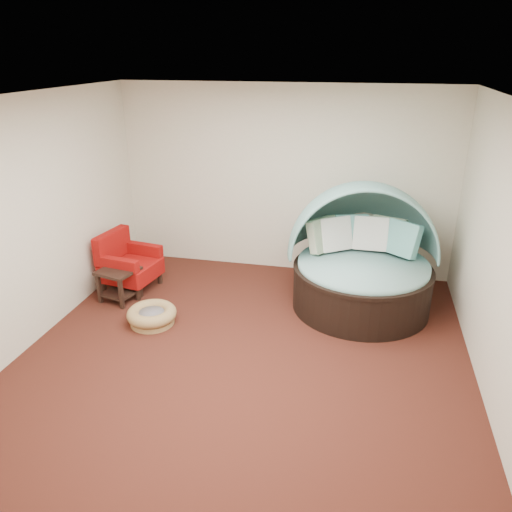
% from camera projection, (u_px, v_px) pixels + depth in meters
% --- Properties ---
extents(floor, '(5.00, 5.00, 0.00)m').
position_uv_depth(floor, '(246.00, 352.00, 5.72)').
color(floor, '#4E2016').
rests_on(floor, ground).
extents(wall_back, '(5.00, 0.00, 5.00)m').
position_uv_depth(wall_back, '(284.00, 181.00, 7.44)').
color(wall_back, beige).
rests_on(wall_back, floor).
extents(wall_front, '(5.00, 0.00, 5.00)m').
position_uv_depth(wall_front, '(143.00, 383.00, 2.93)').
color(wall_front, beige).
rests_on(wall_front, floor).
extents(wall_left, '(0.00, 5.00, 5.00)m').
position_uv_depth(wall_left, '(32.00, 222.00, 5.69)').
color(wall_left, beige).
rests_on(wall_left, floor).
extents(wall_right, '(0.00, 5.00, 5.00)m').
position_uv_depth(wall_right, '(503.00, 258.00, 4.69)').
color(wall_right, beige).
rests_on(wall_right, floor).
extents(ceiling, '(5.00, 5.00, 0.00)m').
position_uv_depth(ceiling, '(243.00, 98.00, 4.65)').
color(ceiling, white).
rests_on(ceiling, wall_back).
extents(canopy_daybed, '(2.11, 2.05, 1.66)m').
position_uv_depth(canopy_daybed, '(363.00, 251.00, 6.54)').
color(canopy_daybed, black).
rests_on(canopy_daybed, floor).
extents(pet_basket, '(0.68, 0.68, 0.22)m').
position_uv_depth(pet_basket, '(152.00, 315.00, 6.29)').
color(pet_basket, olive).
rests_on(pet_basket, floor).
extents(red_armchair, '(0.81, 0.82, 0.84)m').
position_uv_depth(red_armchair, '(127.00, 263.00, 7.14)').
color(red_armchair, black).
rests_on(red_armchair, floor).
extents(side_table, '(0.58, 0.58, 0.46)m').
position_uv_depth(side_table, '(119.00, 280.00, 6.82)').
color(side_table, black).
rests_on(side_table, floor).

